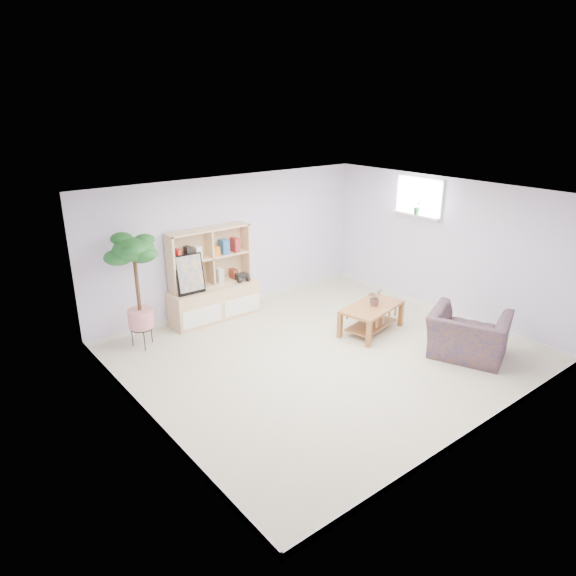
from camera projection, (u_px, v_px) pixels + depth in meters
floor at (325, 356)px, 7.67m from camera, size 5.50×5.00×0.01m
ceiling at (329, 195)px, 6.85m from camera, size 5.50×5.00×0.01m
walls at (327, 280)px, 7.26m from camera, size 5.51×5.01×2.40m
baseboard at (325, 353)px, 7.65m from camera, size 5.50×5.00×0.10m
window at (419, 197)px, 9.02m from camera, size 0.10×0.98×0.68m
window_sill at (416, 215)px, 9.09m from camera, size 0.14×1.00×0.04m
storage_unit at (213, 275)px, 8.73m from camera, size 1.59×0.54×1.59m
poster at (190, 274)px, 8.35m from camera, size 0.48×0.13×0.67m
toy_truck at (242, 277)px, 9.02m from camera, size 0.31×0.22×0.16m
coffee_table at (371, 319)px, 8.40m from camera, size 1.21×0.83×0.45m
table_plant at (375, 297)px, 8.31m from camera, size 0.29×0.27×0.27m
floor_tree at (138, 292)px, 7.66m from camera, size 0.81×0.81×1.80m
armchair at (469, 332)px, 7.51m from camera, size 1.28×1.36×0.80m
sill_plant at (417, 207)px, 9.03m from camera, size 0.18×0.17×0.27m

